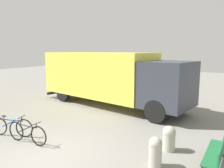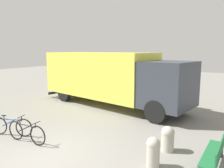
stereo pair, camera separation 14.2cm
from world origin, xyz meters
name	(u,v)px [view 1 (the left image)]	position (x,y,z in m)	size (l,w,h in m)	color
ground_plane	(49,155)	(0.00, 0.00, 0.00)	(60.00, 60.00, 0.00)	gray
delivery_truck	(109,76)	(-1.46, 6.26, 1.71)	(9.47, 4.21, 3.03)	#EAE04C
park_bench	(217,153)	(4.51, 1.55, 0.47)	(0.50, 1.84, 0.84)	#1E6638
bicycle_near	(11,126)	(-2.30, 0.44, 0.37)	(1.66, 0.63, 0.77)	black
bicycle_middle	(27,133)	(-1.28, 0.29, 0.37)	(1.73, 0.44, 0.77)	black
bollard_near_bench	(155,151)	(3.03, 0.91, 0.46)	(0.37, 0.37, 0.85)	#B2AD9E
bollard_far_bench	(169,137)	(3.10, 2.07, 0.43)	(0.41, 0.41, 0.80)	#B2AD9E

